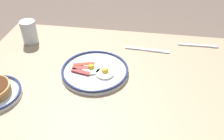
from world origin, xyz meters
name	(u,v)px	position (x,y,z in m)	size (l,w,h in m)	color
dining_table	(115,101)	(0.00, 0.00, 0.62)	(1.22, 0.85, 0.72)	tan
plate_near_main	(95,71)	(0.09, -0.05, 0.74)	(0.28, 0.28, 0.04)	silver
drinking_glass	(29,33)	(0.45, -0.25, 0.77)	(0.07, 0.07, 0.11)	silver
fork_near	(198,45)	(-0.36, -0.33, 0.73)	(0.19, 0.02, 0.01)	silver
butter_knife	(147,50)	(-0.12, -0.26, 0.73)	(0.21, 0.03, 0.01)	silver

